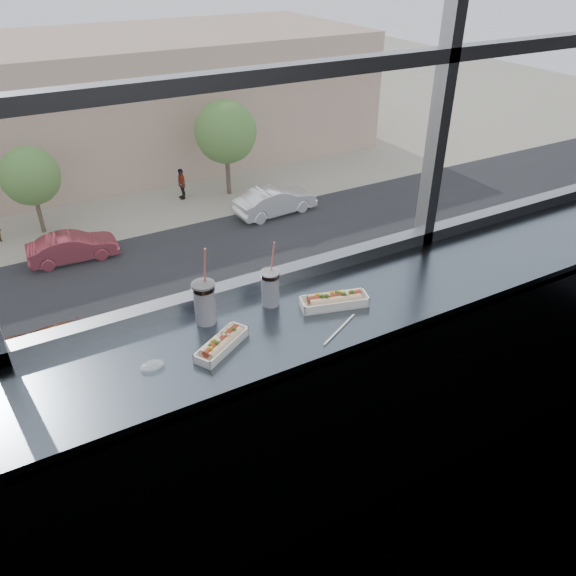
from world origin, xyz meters
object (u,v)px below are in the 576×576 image
wrapper (152,365)px  car_far_b (72,243)px  car_near_c (72,340)px  car_near_d (255,288)px  car_far_c (275,196)px  soda_cup_right (270,286)px  loose_straw (339,329)px  tree_center (30,176)px  tree_right (226,132)px  hotdog_tray_right (334,300)px  pedestrian_d (181,181)px  hotdog_tray_left (222,343)px  soda_cup_left (205,301)px

wrapper → car_far_b: bearing=84.8°
wrapper → car_near_c: wrapper is taller
car_near_d → car_far_c: 9.54m
soda_cup_right → loose_straw: bearing=-63.5°
car_near_d → tree_center: size_ratio=1.27×
loose_straw → car_near_c: (-0.01, 16.44, -11.05)m
loose_straw → tree_center: (0.67, 28.44, -8.94)m
loose_straw → car_near_c: 19.81m
car_near_d → tree_right: 12.99m
hotdog_tray_right → tree_right: hotdog_tray_right is taller
tree_center → hotdog_tray_right: bearing=-91.2°
soda_cup_right → car_far_c: soda_cup_right is taller
pedestrian_d → tree_center: (-8.07, -0.70, 2.01)m
wrapper → pedestrian_d: size_ratio=0.04×
tree_center → car_far_b: bearing=-78.3°
soda_cup_right → tree_right: soda_cup_right is taller
car_far_c → car_near_c: (-12.56, -8.00, -0.04)m
soda_cup_right → pedestrian_d: soda_cup_right is taller
hotdog_tray_left → soda_cup_right: size_ratio=0.85×
car_near_c → pedestrian_d: (8.75, 12.70, 0.10)m
pedestrian_d → hotdog_tray_left: bearing=-17.6°
hotdog_tray_left → loose_straw: hotdog_tray_left is taller
tree_right → loose_straw: bearing=-112.0°
soda_cup_left → pedestrian_d: size_ratio=0.15×
car_far_c → tree_center: (-11.88, 4.00, 2.06)m
hotdog_tray_left → car_far_c: bearing=31.2°
car_near_c → car_far_c: bearing=-56.4°
car_near_d → pedestrian_d: 12.77m
car_far_c → car_far_b: bearing=85.4°
soda_cup_left → loose_straw: 0.55m
pedestrian_d → tree_right: (2.73, -0.70, 2.69)m
soda_cup_right → hotdog_tray_left: bearing=-149.1°
hotdog_tray_left → tree_center: bearing=57.0°
car_near_d → car_far_b: (-5.86, 8.00, -0.07)m
car_far_c → car_near_d: bearing=142.4°
car_near_d → car_far_b: size_ratio=1.08×
hotdog_tray_right → pedestrian_d: hotdog_tray_right is taller
hotdog_tray_left → soda_cup_right: bearing=0.2°
car_near_c → hotdog_tray_right: bearing=-178.6°
soda_cup_left → tree_right: 31.67m
wrapper → car_near_c: 19.71m
car_near_d → car_far_b: bearing=31.1°
hotdog_tray_right → car_far_c: (12.47, 24.28, -11.03)m
soda_cup_right → car_far_b: size_ratio=0.06×
hotdog_tray_left → soda_cup_right: 0.36m
car_near_c → wrapper: bearing=178.6°
hotdog_tray_right → soda_cup_right: 0.28m
hotdog_tray_left → wrapper: 0.27m
soda_cup_right → wrapper: soda_cup_right is taller
hotdog_tray_left → pedestrian_d: size_ratio=0.12×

